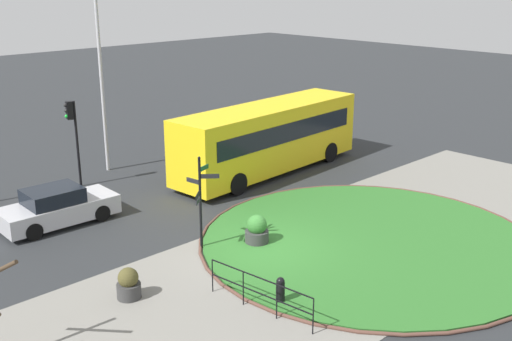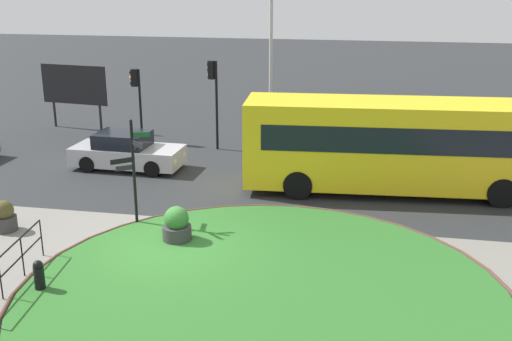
% 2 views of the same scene
% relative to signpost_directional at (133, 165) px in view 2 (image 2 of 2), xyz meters
% --- Properties ---
extents(ground, '(120.00, 120.00, 0.00)m').
position_rel_signpost_directional_xyz_m(ground, '(1.52, -1.62, -1.93)').
color(ground, '#282B2D').
extents(sidewalk_paving, '(32.00, 8.33, 0.02)m').
position_rel_signpost_directional_xyz_m(sidewalk_paving, '(1.52, -3.45, -1.92)').
color(sidewalk_paving, gray).
rests_on(sidewalk_paving, ground).
extents(grass_island, '(11.81, 11.81, 0.10)m').
position_rel_signpost_directional_xyz_m(grass_island, '(4.63, -3.69, -1.88)').
color(grass_island, '#2D6B28').
rests_on(grass_island, ground).
extents(grass_kerb_ring, '(12.12, 12.12, 0.11)m').
position_rel_signpost_directional_xyz_m(grass_kerb_ring, '(4.63, -3.69, -1.87)').
color(grass_kerb_ring, brown).
rests_on(grass_kerb_ring, ground).
extents(signpost_directional, '(1.06, 1.07, 3.33)m').
position_rel_signpost_directional_xyz_m(signpost_directional, '(0.00, 0.00, 0.00)').
color(signpost_directional, black).
rests_on(signpost_directional, ground).
extents(bollard_foreground, '(0.26, 0.26, 0.84)m').
position_rel_signpost_directional_xyz_m(bollard_foreground, '(-0.73, -4.49, -1.50)').
color(bollard_foreground, black).
rests_on(bollard_foreground, ground).
extents(railing_grass_edge, '(0.46, 3.63, 1.08)m').
position_rel_signpost_directional_xyz_m(railing_grass_edge, '(-1.48, -4.41, -1.24)').
color(railing_grass_edge, black).
rests_on(railing_grass_edge, ground).
extents(bus_yellow, '(10.70, 3.27, 3.24)m').
position_rel_signpost_directional_xyz_m(bus_yellow, '(7.87, 4.67, -0.19)').
color(bus_yellow, yellow).
rests_on(bus_yellow, ground).
extents(car_near_lane, '(4.41, 1.94, 1.46)m').
position_rel_signpost_directional_xyz_m(car_near_lane, '(-2.53, 5.52, -1.25)').
color(car_near_lane, '#B7B7BC').
rests_on(car_near_lane, ground).
extents(traffic_light_near, '(0.49, 0.31, 3.88)m').
position_rel_signpost_directional_xyz_m(traffic_light_near, '(0.16, 9.02, 0.91)').
color(traffic_light_near, black).
rests_on(traffic_light_near, ground).
extents(traffic_light_far, '(0.49, 0.29, 3.33)m').
position_rel_signpost_directional_xyz_m(traffic_light_far, '(-3.63, 9.67, 0.53)').
color(traffic_light_far, black).
rests_on(traffic_light_far, ground).
extents(lamppost_tall, '(0.32, 0.32, 9.42)m').
position_rel_signpost_directional_xyz_m(lamppost_tall, '(2.45, 10.27, 3.08)').
color(lamppost_tall, '#B7B7BC').
rests_on(lamppost_tall, ground).
extents(billboard_left, '(3.61, 0.61, 3.18)m').
position_rel_signpost_directional_xyz_m(billboard_left, '(-7.55, 11.45, 0.22)').
color(billboard_left, black).
rests_on(billboard_left, ground).
extents(planter_near_signpost, '(0.71, 0.71, 0.97)m').
position_rel_signpost_directional_xyz_m(planter_near_signpost, '(-3.70, -1.20, -1.49)').
color(planter_near_signpost, '#383838').
rests_on(planter_near_signpost, ground).
extents(planter_kerbside, '(0.84, 0.84, 1.10)m').
position_rel_signpost_directional_xyz_m(planter_kerbside, '(1.64, -1.04, -1.43)').
color(planter_kerbside, '#383838').
rests_on(planter_kerbside, ground).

